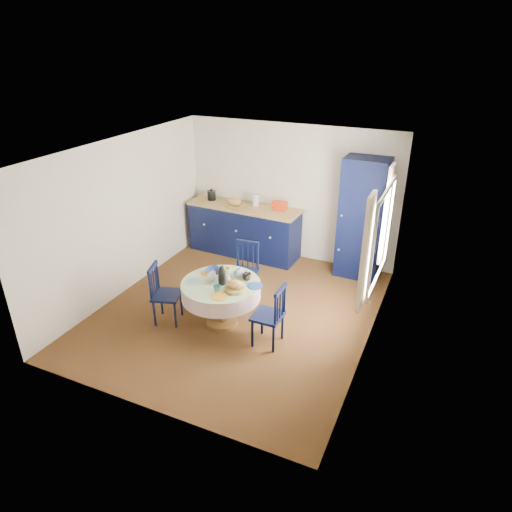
{
  "coord_description": "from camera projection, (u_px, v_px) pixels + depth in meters",
  "views": [
    {
      "loc": [
        2.73,
        -5.34,
        3.86
      ],
      "look_at": [
        0.23,
        0.2,
        0.91
      ],
      "focal_mm": 32.0,
      "sensor_mm": 36.0,
      "label": 1
    }
  ],
  "objects": [
    {
      "name": "ceiling",
      "position": [
        234.0,
        150.0,
        5.98
      ],
      "size": [
        4.5,
        4.5,
        0.0
      ],
      "primitive_type": "plane",
      "rotation": [
        3.14,
        0.0,
        0.0
      ],
      "color": "white",
      "rests_on": "wall_back"
    },
    {
      "name": "mug_a",
      "position": [
        212.0,
        278.0,
        6.51
      ],
      "size": [
        0.14,
        0.14,
        0.11
      ],
      "primitive_type": "imported",
      "color": "silver",
      "rests_on": "dining_table"
    },
    {
      "name": "mug_d",
      "position": [
        222.0,
        269.0,
        6.77
      ],
      "size": [
        0.09,
        0.09,
        0.09
      ],
      "primitive_type": "imported",
      "color": "silver",
      "rests_on": "dining_table"
    },
    {
      "name": "chair_right",
      "position": [
        270.0,
        315.0,
        6.14
      ],
      "size": [
        0.39,
        0.41,
        0.91
      ],
      "rotation": [
        0.0,
        0.0,
        -1.57
      ],
      "color": "black",
      "rests_on": "floor"
    },
    {
      "name": "floor",
      "position": [
        237.0,
        311.0,
        7.07
      ],
      "size": [
        4.5,
        4.5,
        0.0
      ],
      "primitive_type": "plane",
      "color": "black",
      "rests_on": "ground"
    },
    {
      "name": "kitchen_counter",
      "position": [
        244.0,
        229.0,
        8.76
      ],
      "size": [
        2.21,
        0.77,
        1.21
      ],
      "rotation": [
        0.0,
        0.0,
        -0.04
      ],
      "color": "black",
      "rests_on": "floor"
    },
    {
      "name": "wall_left",
      "position": [
        123.0,
        217.0,
        7.26
      ],
      "size": [
        0.02,
        4.5,
        2.5
      ],
      "primitive_type": "cube",
      "color": "white",
      "rests_on": "floor"
    },
    {
      "name": "dining_table",
      "position": [
        222.0,
        290.0,
        6.53
      ],
      "size": [
        1.16,
        1.14,
        0.97
      ],
      "color": "brown",
      "rests_on": "floor"
    },
    {
      "name": "wall_back",
      "position": [
        290.0,
        193.0,
        8.37
      ],
      "size": [
        4.0,
        0.02,
        2.5
      ],
      "primitive_type": "cube",
      "color": "white",
      "rests_on": "floor"
    },
    {
      "name": "cobalt_bowl",
      "position": [
        215.0,
        271.0,
        6.74
      ],
      "size": [
        0.25,
        0.25,
        0.06
      ],
      "primitive_type": "imported",
      "color": "navy",
      "rests_on": "dining_table"
    },
    {
      "name": "mug_b",
      "position": [
        217.0,
        289.0,
        6.23
      ],
      "size": [
        0.11,
        0.11,
        0.1
      ],
      "primitive_type": "imported",
      "color": "#2B6368",
      "rests_on": "dining_table"
    },
    {
      "name": "mug_c",
      "position": [
        247.0,
        277.0,
        6.53
      ],
      "size": [
        0.14,
        0.14,
        0.11
      ],
      "primitive_type": "imported",
      "color": "black",
      "rests_on": "dining_table"
    },
    {
      "name": "chair_far",
      "position": [
        245.0,
        270.0,
        7.28
      ],
      "size": [
        0.45,
        0.43,
        0.94
      ],
      "rotation": [
        0.0,
        0.0,
        0.09
      ],
      "color": "black",
      "rests_on": "floor"
    },
    {
      "name": "pantry_cabinet",
      "position": [
        362.0,
        219.0,
        7.74
      ],
      "size": [
        0.74,
        0.55,
        2.1
      ],
      "rotation": [
        0.0,
        0.0,
        -0.02
      ],
      "color": "black",
      "rests_on": "floor"
    },
    {
      "name": "wall_right",
      "position": [
        376.0,
        263.0,
        5.79
      ],
      "size": [
        0.02,
        4.5,
        2.5
      ],
      "primitive_type": "cube",
      "color": "white",
      "rests_on": "floor"
    },
    {
      "name": "window",
      "position": [
        380.0,
        234.0,
        5.93
      ],
      "size": [
        0.1,
        1.74,
        1.45
      ],
      "color": "white",
      "rests_on": "wall_right"
    },
    {
      "name": "chair_left",
      "position": [
        164.0,
        293.0,
        6.66
      ],
      "size": [
        0.49,
        0.5,
        0.91
      ],
      "rotation": [
        0.0,
        0.0,
        1.87
      ],
      "color": "black",
      "rests_on": "floor"
    }
  ]
}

